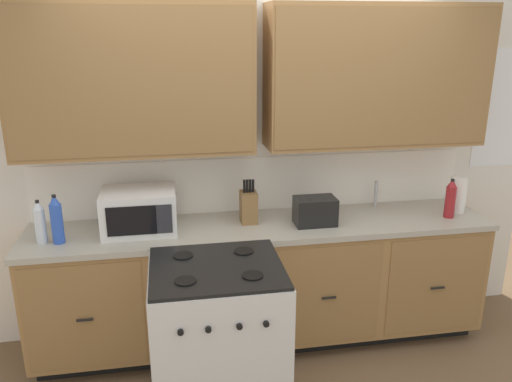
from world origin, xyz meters
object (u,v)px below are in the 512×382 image
Objects in this scene: bottle_clear at (40,222)px; bottle_blue at (57,220)px; stove_range at (218,338)px; bottle_red at (450,199)px; microwave at (139,211)px; toaster at (315,211)px; knife_block at (249,206)px; paper_towel_roll at (458,195)px.

bottle_clear is 0.11m from bottle_blue.
stove_range is 1.32m from bottle_clear.
stove_range is 2.99× the size of bottle_blue.
stove_range is 3.36× the size of bottle_red.
stove_range is at bearing -55.74° from microwave.
bottle_blue is at bearing -178.93° from toaster.
stove_range is 1.98× the size of microwave.
toaster is (0.74, 0.56, 0.55)m from stove_range.
bottle_red is (2.16, -0.12, -0.00)m from microwave.
toaster is 0.46m from knife_block.
knife_block is 1.24m from bottle_blue.
bottle_red is 1.00× the size of bottle_clear.
microwave is at bearing 179.29° from paper_towel_roll.
bottle_clear is at bearing -179.50° from toaster.
bottle_blue is at bearing -178.16° from paper_towel_roll.
bottle_red is (-0.11, -0.09, 0.01)m from paper_towel_roll.
bottle_blue reaches higher than toaster.
microwave is 1.51× the size of bottle_blue.
bottle_red is (1.43, -0.15, 0.02)m from knife_block.
stove_range is at bearing -113.38° from knife_block.
paper_towel_roll reaches higher than stove_range.
bottle_red is (1.72, 0.53, 0.59)m from stove_range.
bottle_red is at bearing -140.64° from paper_towel_roll.
stove_range is 1.24m from bottle_blue.
toaster is 1.68m from bottle_blue.
bottle_blue is (-0.50, -0.12, 0.01)m from microwave.
microwave is 0.51m from bottle_blue.
toaster is at bearing -4.17° from microwave.
bottle_blue is (0.10, -0.02, 0.02)m from bottle_clear.
knife_block is 0.98× the size of bottle_blue.
microwave reaches higher than toaster.
bottle_blue is at bearing -166.72° from microwave.
bottle_blue is (-1.68, -0.03, 0.06)m from toaster.
toaster reaches higher than stove_range.
microwave is at bearing 124.26° from stove_range.
bottle_red is 2.66m from bottle_blue.
paper_towel_roll is 2.87m from bottle_clear.
bottle_red is at bearing -3.16° from microwave.
stove_range is 1.08m from toaster.
bottle_clear reaches higher than toaster.
bottle_blue is (-1.23, -0.15, 0.04)m from knife_block.
microwave is 0.74m from knife_block.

